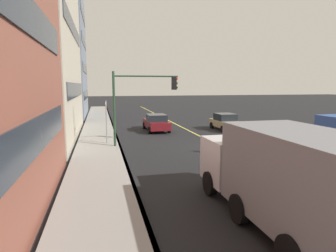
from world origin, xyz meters
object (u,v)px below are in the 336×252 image
Objects in this scene: car_maroon at (156,122)px; street_sign_post at (106,119)px; truck_gray at (284,175)px; pedestrian_with_backpack at (226,140)px; car_tan at (225,122)px; traffic_light_mast at (141,95)px.

street_sign_post is (-5.68, 4.61, 1.06)m from car_maroon.
car_maroon is at bearing -39.09° from street_sign_post.
truck_gray is 4.51× the size of pedestrian_with_backpack.
car_tan is at bearing -98.72° from car_maroon.
traffic_light_mast is at bearing 160.88° from car_maroon.
traffic_light_mast is at bearing -114.10° from street_sign_post.
car_tan is 1.25× the size of street_sign_post.
street_sign_post is at bearing 112.95° from car_tan.
car_maroon is 2.99× the size of pedestrian_with_backpack.
pedestrian_with_backpack is at bearing -125.95° from traffic_light_mast.
car_tan is (-0.99, -6.46, 0.00)m from car_maroon.
traffic_light_mast reaches higher than truck_gray.
truck_gray is at bearing 160.45° from car_tan.
truck_gray is 8.98m from pedestrian_with_backpack.
traffic_light_mast reaches higher than car_maroon.
car_maroon is 18.79m from truck_gray.
pedestrian_with_backpack is (-9.10, 4.11, 0.12)m from car_tan.
car_tan is at bearing -56.96° from traffic_light_mast.
traffic_light_mast is at bearing 11.54° from truck_gray.
traffic_light_mast is at bearing 54.05° from pedestrian_with_backpack.
street_sign_post is (13.09, 4.75, 0.26)m from truck_gray.
car_maroon is 1.49× the size of street_sign_post.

